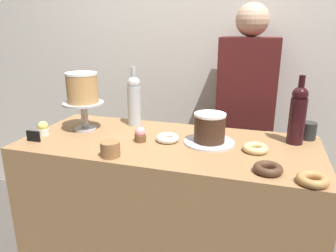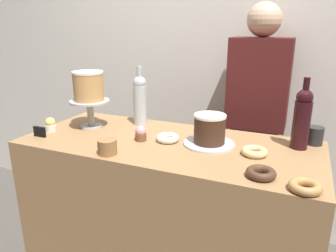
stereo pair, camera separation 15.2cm
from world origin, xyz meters
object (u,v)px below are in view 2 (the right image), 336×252
donut_chocolate (261,173)px  coffee_cup_ceramic (315,136)px  cake_stand_pedestal (90,109)px  donut_sugar (168,138)px  wine_bottle_dark_red (302,118)px  cookie_stack (107,147)px  cupcake_strawberry (141,134)px  barista_figure (255,128)px  white_layer_cake (88,86)px  donut_maple (305,187)px  cupcake_lemon (51,125)px  price_sign_chalkboard (40,132)px  chocolate_round_cake (210,129)px  donut_glazed (254,152)px  wine_bottle_clear (140,99)px

donut_chocolate → coffee_cup_ceramic: bearing=68.0°
cake_stand_pedestal → donut_sugar: cake_stand_pedestal is taller
wine_bottle_dark_red → cookie_stack: wine_bottle_dark_red is taller
cupcake_strawberry → barista_figure: (0.45, 0.71, -0.13)m
white_layer_cake → donut_maple: size_ratio=1.45×
donut_chocolate → donut_sugar: (-0.47, 0.22, 0.00)m
wine_bottle_dark_red → cupcake_strawberry: bearing=-164.5°
cupcake_lemon → donut_maple: (1.26, -0.16, -0.02)m
barista_figure → price_sign_chalkboard: bearing=-137.4°
cake_stand_pedestal → barista_figure: bearing=38.4°
donut_maple → cookie_stack: (-0.80, 0.01, 0.02)m
cake_stand_pedestal → price_sign_chalkboard: bearing=-121.7°
white_layer_cake → cupcake_strawberry: size_ratio=2.19×
cupcake_lemon → donut_maple: size_ratio=0.66×
wine_bottle_dark_red → donut_maple: bearing=-85.3°
chocolate_round_cake → donut_sugar: (-0.20, -0.03, -0.06)m
price_sign_chalkboard → coffee_cup_ceramic: (1.27, 0.43, 0.02)m
donut_sugar → cookie_stack: size_ratio=1.33×
donut_glazed → cupcake_strawberry: bearing=-176.9°
cupcake_lemon → donut_chocolate: bearing=-6.0°
cake_stand_pedestal → chocolate_round_cake: bearing=-0.5°
white_layer_cake → wine_bottle_clear: (0.22, 0.16, -0.09)m
coffee_cup_ceramic → barista_figure: bearing=127.3°
wine_bottle_clear → wine_bottle_dark_red: size_ratio=1.00×
wine_bottle_dark_red → donut_glazed: (-0.17, -0.17, -0.13)m
donut_glazed → coffee_cup_ceramic: coffee_cup_ceramic is taller
cake_stand_pedestal → wine_bottle_clear: size_ratio=0.66×
chocolate_round_cake → wine_bottle_dark_red: (0.39, 0.12, 0.07)m
wine_bottle_dark_red → donut_chocolate: bearing=-107.5°
wine_bottle_dark_red → white_layer_cake: bearing=-173.8°
coffee_cup_ceramic → donut_glazed: bearing=-133.8°
cake_stand_pedestal → white_layer_cake: (-0.00, 0.00, 0.13)m
donut_glazed → price_sign_chalkboard: price_sign_chalkboard is taller
cake_stand_pedestal → wine_bottle_dark_red: (1.06, 0.12, 0.04)m
cake_stand_pedestal → chocolate_round_cake: cake_stand_pedestal is taller
chocolate_round_cake → coffee_cup_ceramic: 0.50m
chocolate_round_cake → cupcake_lemon: chocolate_round_cake is taller
donut_maple → cookie_stack: bearing=179.0°
cupcake_lemon → barista_figure: size_ratio=0.05×
cupcake_lemon → white_layer_cake: bearing=41.6°
cake_stand_pedestal → cupcake_lemon: (-0.16, -0.14, -0.07)m
white_layer_cake → wine_bottle_dark_red: size_ratio=0.50×
donut_chocolate → barista_figure: 0.91m
cupcake_lemon → price_sign_chalkboard: size_ratio=1.06×
barista_figure → cupcake_lemon: bearing=-141.1°
cupcake_strawberry → cookie_stack: cupcake_strawberry is taller
white_layer_cake → barista_figure: (0.80, 0.63, -0.32)m
cake_stand_pedestal → chocolate_round_cake: (0.67, -0.01, -0.02)m
donut_chocolate → donut_maple: 0.16m
cupcake_strawberry → cookie_stack: size_ratio=0.88×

